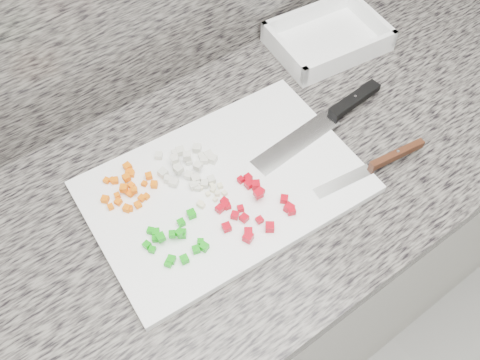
# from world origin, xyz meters

# --- Properties ---
(cabinet) EXTENTS (3.92, 0.62, 0.86)m
(cabinet) POSITION_xyz_m (0.00, 1.44, 0.43)
(cabinet) COLOR beige
(cabinet) RESTS_ON ground
(countertop) EXTENTS (3.96, 0.64, 0.04)m
(countertop) POSITION_xyz_m (0.00, 1.44, 0.88)
(countertop) COLOR #656159
(countertop) RESTS_ON cabinet
(cutting_board) EXTENTS (0.52, 0.36, 0.02)m
(cutting_board) POSITION_xyz_m (0.01, 1.43, 0.91)
(cutting_board) COLOR white
(cutting_board) RESTS_ON countertop
(carrot_pile) EXTENTS (0.11, 0.10, 0.02)m
(carrot_pile) POSITION_xyz_m (-0.14, 1.53, 0.92)
(carrot_pile) COLOR orange
(carrot_pile) RESTS_ON cutting_board
(onion_pile) EXTENTS (0.11, 0.13, 0.02)m
(onion_pile) POSITION_xyz_m (-0.03, 1.50, 0.93)
(onion_pile) COLOR silver
(onion_pile) RESTS_ON cutting_board
(green_pepper_pile) EXTENTS (0.11, 0.10, 0.02)m
(green_pepper_pile) POSITION_xyz_m (-0.13, 1.38, 0.92)
(green_pepper_pile) COLOR #0E9B0E
(green_pepper_pile) RESTS_ON cutting_board
(red_pepper_pile) EXTENTS (0.14, 0.13, 0.02)m
(red_pepper_pile) POSITION_xyz_m (0.02, 1.36, 0.92)
(red_pepper_pile) COLOR #AD0211
(red_pepper_pile) RESTS_ON cutting_board
(garlic_pile) EXTENTS (0.06, 0.05, 0.01)m
(garlic_pile) POSITION_xyz_m (-0.03, 1.43, 0.92)
(garlic_pile) COLOR beige
(garlic_pile) RESTS_ON cutting_board
(chef_knife) EXTENTS (0.34, 0.06, 0.02)m
(chef_knife) POSITION_xyz_m (0.29, 1.44, 0.92)
(chef_knife) COLOR white
(chef_knife) RESTS_ON cutting_board
(paring_knife) EXTENTS (0.25, 0.05, 0.02)m
(paring_knife) POSITION_xyz_m (0.28, 1.29, 0.92)
(paring_knife) COLOR white
(paring_knife) RESTS_ON cutting_board
(tray) EXTENTS (0.27, 0.21, 0.05)m
(tray) POSITION_xyz_m (0.43, 1.62, 0.92)
(tray) COLOR white
(tray) RESTS_ON countertop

